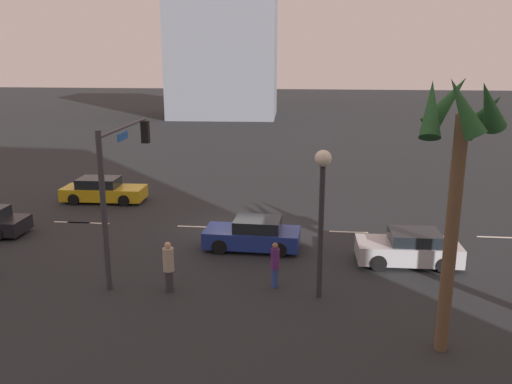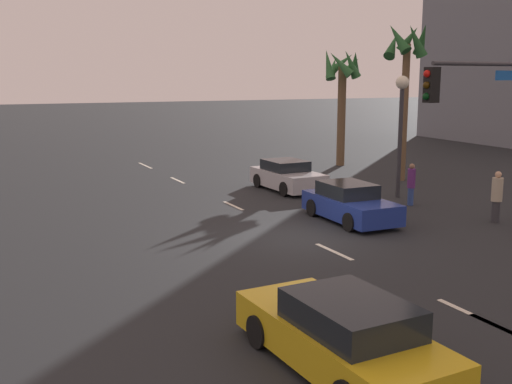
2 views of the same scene
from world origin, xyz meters
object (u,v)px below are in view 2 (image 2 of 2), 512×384
pedestrian_0 (411,183)px  car_3 (287,176)px  pedestrian_3 (497,196)px  palm_tree_1 (342,79)px  car_0 (342,336)px  palm_tree_0 (407,61)px  streetlamp (401,111)px  car_1 (350,204)px

pedestrian_0 → car_3: bearing=-151.2°
pedestrian_3 → palm_tree_1: palm_tree_1 is taller
pedestrian_3 → car_0: bearing=-58.2°
car_0 → palm_tree_0: 21.61m
car_0 → palm_tree_0: size_ratio=0.61×
streetlamp → palm_tree_0: palm_tree_0 is taller
car_1 → car_3: 6.44m
car_1 → streetlamp: bearing=122.3°
car_0 → palm_tree_0: (-15.56, 14.05, 5.22)m
pedestrian_0 → palm_tree_0: bearing=144.0°
pedestrian_3 → palm_tree_0: size_ratio=0.24×
pedestrian_0 → palm_tree_0: 7.88m
streetlamp → pedestrian_3: (5.25, 0.10, -2.72)m
palm_tree_0 → car_1: bearing=-50.2°
car_1 → pedestrian_0: 4.00m
car_0 → car_3: (-15.76, 7.63, -0.00)m
pedestrian_3 → palm_tree_1: size_ratio=0.27×
car_3 → palm_tree_1: palm_tree_1 is taller
streetlamp → pedestrian_0: 3.26m
streetlamp → pedestrian_3: 5.92m
car_0 → car_1: (-9.39, 6.66, -0.00)m
car_3 → streetlamp: bearing=44.0°
car_0 → car_3: car_0 is taller
streetlamp → palm_tree_0: bearing=138.7°
car_1 → pedestrian_0: bearing=107.8°
streetlamp → palm_tree_0: (-3.38, 2.98, 2.17)m
pedestrian_0 → streetlamp: bearing=158.3°
car_0 → streetlamp: streetlamp is taller
car_3 → palm_tree_1: bearing=130.2°
car_0 → pedestrian_3: 13.15m
car_0 → pedestrian_0: (-10.61, 10.45, 0.26)m
car_1 → pedestrian_3: size_ratio=2.24×
car_1 → streetlamp: streetlamp is taller
palm_tree_0 → palm_tree_1: size_ratio=1.14×
car_0 → palm_tree_1: (-21.38, 14.28, 4.34)m
car_0 → pedestrian_3: pedestrian_3 is taller
car_1 → palm_tree_1: palm_tree_1 is taller
pedestrian_3 → car_3: bearing=-158.1°
car_1 → streetlamp: 6.05m
car_3 → pedestrian_0: (5.14, 2.83, 0.26)m
car_1 → car_3: car_1 is taller
car_0 → streetlamp: bearing=137.7°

